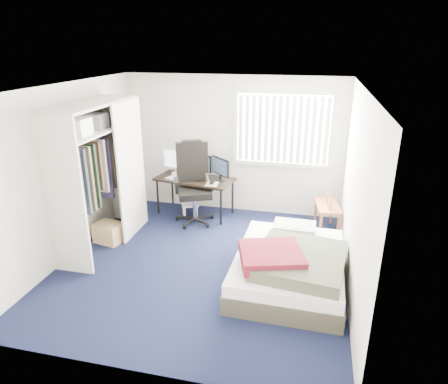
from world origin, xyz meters
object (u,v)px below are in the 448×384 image
desk (195,176)px  bed (290,265)px  nightstand (327,208)px  office_chair (194,191)px

desk → bed: size_ratio=0.78×
nightstand → bed: 1.79m
nightstand → bed: size_ratio=0.40×
office_chair → nightstand: bearing=1.1°
office_chair → bed: size_ratio=0.75×
office_chair → nightstand: 2.31m
nightstand → office_chair: bearing=-178.9°
nightstand → desk: bearing=173.7°
bed → office_chair: bearing=137.6°
desk → office_chair: office_chair is taller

